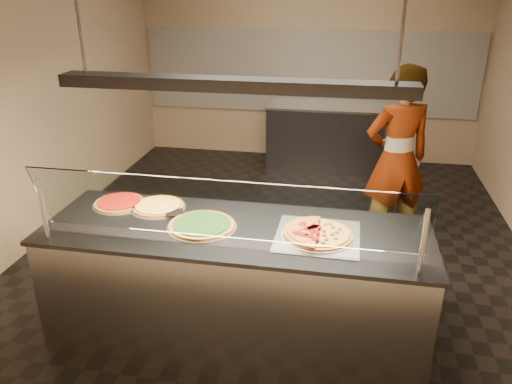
% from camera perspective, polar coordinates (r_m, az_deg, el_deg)
% --- Properties ---
extents(ground, '(5.00, 6.00, 0.02)m').
position_cam_1_polar(ground, '(5.22, 2.47, -6.42)').
color(ground, black).
rests_on(ground, ground).
extents(wall_back, '(5.00, 0.02, 3.00)m').
position_cam_1_polar(wall_back, '(7.61, 6.04, 14.97)').
color(wall_back, '#9E8866').
rests_on(wall_back, ground).
extents(wall_front, '(5.00, 0.02, 3.00)m').
position_cam_1_polar(wall_front, '(1.93, -9.93, -10.61)').
color(wall_front, '#9E8866').
rests_on(wall_front, ground).
extents(wall_left, '(0.02, 6.00, 3.00)m').
position_cam_1_polar(wall_left, '(5.58, -24.12, 10.17)').
color(wall_left, '#9E8866').
rests_on(wall_left, ground).
extents(tile_band, '(4.90, 0.02, 1.20)m').
position_cam_1_polar(tile_band, '(7.61, 5.96, 13.45)').
color(tile_band, silver).
rests_on(tile_band, wall_back).
extents(serving_counter, '(2.77, 0.94, 0.93)m').
position_cam_1_polar(serving_counter, '(3.80, -2.25, -10.39)').
color(serving_counter, '#B7B7BC').
rests_on(serving_counter, ground).
extents(sneeze_guard, '(2.53, 0.18, 0.54)m').
position_cam_1_polar(sneeze_guard, '(3.13, -3.84, -2.16)').
color(sneeze_guard, '#B7B7BC').
rests_on(sneeze_guard, serving_counter).
extents(perforated_tray, '(0.58, 0.58, 0.01)m').
position_cam_1_polar(perforated_tray, '(3.47, 7.04, -4.96)').
color(perforated_tray, silver).
rests_on(perforated_tray, serving_counter).
extents(half_pizza_pepperoni, '(0.26, 0.48, 0.05)m').
position_cam_1_polar(half_pizza_pepperoni, '(3.47, 5.21, -4.42)').
color(half_pizza_pepperoni, brown).
rests_on(half_pizza_pepperoni, perforated_tray).
extents(half_pizza_sausage, '(0.24, 0.48, 0.04)m').
position_cam_1_polar(half_pizza_sausage, '(3.46, 8.97, -4.81)').
color(half_pizza_sausage, brown).
rests_on(half_pizza_sausage, perforated_tray).
extents(pizza_spinach, '(0.50, 0.50, 0.03)m').
position_cam_1_polar(pizza_spinach, '(3.59, -6.21, -3.74)').
color(pizza_spinach, silver).
rests_on(pizza_spinach, serving_counter).
extents(pizza_cheese, '(0.43, 0.43, 0.03)m').
position_cam_1_polar(pizza_cheese, '(3.94, -11.09, -1.56)').
color(pizza_cheese, silver).
rests_on(pizza_cheese, serving_counter).
extents(pizza_tomato, '(0.41, 0.41, 0.03)m').
position_cam_1_polar(pizza_tomato, '(4.07, -15.33, -1.15)').
color(pizza_tomato, silver).
rests_on(pizza_tomato, serving_counter).
extents(pizza_spatula, '(0.24, 0.21, 0.02)m').
position_cam_1_polar(pizza_spatula, '(3.85, -10.10, -1.86)').
color(pizza_spatula, '#B7B7BC').
rests_on(pizza_spatula, pizza_spinach).
extents(prep_table, '(1.66, 0.74, 0.93)m').
position_cam_1_polar(prep_table, '(7.36, 7.86, 6.36)').
color(prep_table, '#2C2C30').
rests_on(prep_table, ground).
extents(worker, '(0.80, 0.67, 1.86)m').
position_cam_1_polar(worker, '(5.11, 15.77, 3.60)').
color(worker, black).
rests_on(worker, ground).
extents(heat_lamp_housing, '(2.30, 0.18, 0.08)m').
position_cam_1_polar(heat_lamp_housing, '(3.23, -2.67, 12.18)').
color(heat_lamp_housing, '#2C2C30').
rests_on(heat_lamp_housing, ceiling).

